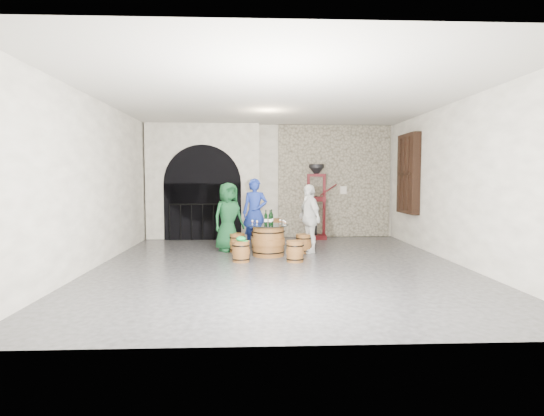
{
  "coord_description": "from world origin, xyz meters",
  "views": [
    {
      "loc": [
        -0.5,
        -8.14,
        1.68
      ],
      "look_at": [
        -0.11,
        0.9,
        1.05
      ],
      "focal_mm": 28.0,
      "sensor_mm": 36.0,
      "label": 1
    }
  ],
  "objects_px": {
    "wine_bottle_center": "(270,219)",
    "wine_bottle_right": "(272,218)",
    "person_green": "(228,217)",
    "barrel_table": "(268,240)",
    "barrel_stool_right": "(303,244)",
    "barrel_stool_near_right": "(295,251)",
    "corking_press": "(316,196)",
    "person_blue": "(255,213)",
    "barrel_stool_near_left": "(241,251)",
    "person_white": "(309,219)",
    "barrel_stool_far": "(259,241)",
    "wine_bottle_left": "(266,219)",
    "barrel_stool_left": "(237,243)",
    "side_barrel": "(273,231)"
  },
  "relations": [
    {
      "from": "person_green",
      "to": "side_barrel",
      "type": "bearing_deg",
      "value": 9.36
    },
    {
      "from": "barrel_stool_far",
      "to": "barrel_stool_near_right",
      "type": "distance_m",
      "value": 1.7
    },
    {
      "from": "barrel_stool_far",
      "to": "person_blue",
      "type": "bearing_deg",
      "value": 103.3
    },
    {
      "from": "barrel_table",
      "to": "wine_bottle_left",
      "type": "bearing_deg",
      "value": -141.04
    },
    {
      "from": "barrel_stool_left",
      "to": "wine_bottle_right",
      "type": "height_order",
      "value": "wine_bottle_right"
    },
    {
      "from": "barrel_stool_near_right",
      "to": "barrel_stool_near_left",
      "type": "height_order",
      "value": "same"
    },
    {
      "from": "barrel_stool_left",
      "to": "barrel_stool_near_right",
      "type": "distance_m",
      "value": 1.71
    },
    {
      "from": "side_barrel",
      "to": "barrel_stool_near_left",
      "type": "bearing_deg",
      "value": -107.06
    },
    {
      "from": "corking_press",
      "to": "wine_bottle_center",
      "type": "bearing_deg",
      "value": -113.02
    },
    {
      "from": "wine_bottle_right",
      "to": "person_white",
      "type": "bearing_deg",
      "value": 17.71
    },
    {
      "from": "barrel_stool_near_left",
      "to": "corking_press",
      "type": "distance_m",
      "value": 3.87
    },
    {
      "from": "person_green",
      "to": "corking_press",
      "type": "height_order",
      "value": "corking_press"
    },
    {
      "from": "wine_bottle_left",
      "to": "corking_press",
      "type": "height_order",
      "value": "corking_press"
    },
    {
      "from": "wine_bottle_right",
      "to": "barrel_stool_left",
      "type": "bearing_deg",
      "value": 151.83
    },
    {
      "from": "barrel_stool_right",
      "to": "barrel_stool_near_right",
      "type": "distance_m",
      "value": 1.06
    },
    {
      "from": "barrel_stool_near_left",
      "to": "person_green",
      "type": "distance_m",
      "value": 1.48
    },
    {
      "from": "person_blue",
      "to": "corking_press",
      "type": "relative_size",
      "value": 0.81
    },
    {
      "from": "barrel_stool_far",
      "to": "wine_bottle_center",
      "type": "height_order",
      "value": "wine_bottle_center"
    },
    {
      "from": "barrel_stool_near_right",
      "to": "person_blue",
      "type": "bearing_deg",
      "value": 112.67
    },
    {
      "from": "barrel_stool_far",
      "to": "person_white",
      "type": "bearing_deg",
      "value": -22.44
    },
    {
      "from": "person_green",
      "to": "barrel_stool_left",
      "type": "bearing_deg",
      "value": -73.39
    },
    {
      "from": "corking_press",
      "to": "barrel_table",
      "type": "bearing_deg",
      "value": -114.38
    },
    {
      "from": "barrel_stool_near_left",
      "to": "person_blue",
      "type": "distance_m",
      "value": 2.0
    },
    {
      "from": "barrel_stool_near_right",
      "to": "person_blue",
      "type": "xyz_separation_m",
      "value": [
        -0.8,
        1.92,
        0.63
      ]
    },
    {
      "from": "person_blue",
      "to": "barrel_stool_near_left",
      "type": "bearing_deg",
      "value": -90.29
    },
    {
      "from": "wine_bottle_right",
      "to": "barrel_stool_far",
      "type": "bearing_deg",
      "value": 110.19
    },
    {
      "from": "barrel_stool_near_left",
      "to": "person_blue",
      "type": "height_order",
      "value": "person_blue"
    },
    {
      "from": "barrel_stool_near_left",
      "to": "wine_bottle_right",
      "type": "xyz_separation_m",
      "value": [
        0.65,
        0.75,
        0.6
      ]
    },
    {
      "from": "person_white",
      "to": "wine_bottle_right",
      "type": "xyz_separation_m",
      "value": [
        -0.86,
        -0.27,
        0.03
      ]
    },
    {
      "from": "barrel_stool_left",
      "to": "barrel_stool_right",
      "type": "xyz_separation_m",
      "value": [
        1.5,
        -0.19,
        0.0
      ]
    },
    {
      "from": "barrel_stool_right",
      "to": "person_white",
      "type": "xyz_separation_m",
      "value": [
        0.13,
        0.05,
        0.57
      ]
    },
    {
      "from": "barrel_stool_left",
      "to": "barrel_stool_near_left",
      "type": "xyz_separation_m",
      "value": [
        0.12,
        -1.16,
        0.0
      ]
    },
    {
      "from": "wine_bottle_left",
      "to": "corking_press",
      "type": "distance_m",
      "value": 2.99
    },
    {
      "from": "person_white",
      "to": "wine_bottle_left",
      "type": "bearing_deg",
      "value": -86.34
    },
    {
      "from": "barrel_table",
      "to": "person_white",
      "type": "bearing_deg",
      "value": 21.81
    },
    {
      "from": "wine_bottle_center",
      "to": "wine_bottle_right",
      "type": "bearing_deg",
      "value": 77.84
    },
    {
      "from": "barrel_stool_far",
      "to": "side_barrel",
      "type": "relative_size",
      "value": 0.67
    },
    {
      "from": "wine_bottle_right",
      "to": "corking_press",
      "type": "height_order",
      "value": "corking_press"
    },
    {
      "from": "barrel_stool_near_left",
      "to": "side_barrel",
      "type": "height_order",
      "value": "side_barrel"
    },
    {
      "from": "barrel_stool_near_left",
      "to": "person_white",
      "type": "distance_m",
      "value": 1.91
    },
    {
      "from": "barrel_stool_left",
      "to": "side_barrel",
      "type": "relative_size",
      "value": 0.67
    },
    {
      "from": "wine_bottle_center",
      "to": "barrel_stool_near_left",
      "type": "bearing_deg",
      "value": -137.07
    },
    {
      "from": "barrel_stool_far",
      "to": "wine_bottle_center",
      "type": "distance_m",
      "value": 1.13
    },
    {
      "from": "person_green",
      "to": "barrel_table",
      "type": "bearing_deg",
      "value": -73.39
    },
    {
      "from": "barrel_stool_right",
      "to": "person_blue",
      "type": "relative_size",
      "value": 0.25
    },
    {
      "from": "barrel_stool_near_right",
      "to": "barrel_stool_right",
      "type": "bearing_deg",
      "value": 74.09
    },
    {
      "from": "barrel_table",
      "to": "person_blue",
      "type": "bearing_deg",
      "value": 103.3
    },
    {
      "from": "barrel_table",
      "to": "corking_press",
      "type": "height_order",
      "value": "corking_press"
    },
    {
      "from": "barrel_stool_near_right",
      "to": "corking_press",
      "type": "xyz_separation_m",
      "value": [
        0.9,
        3.22,
        0.99
      ]
    },
    {
      "from": "person_green",
      "to": "wine_bottle_right",
      "type": "distance_m",
      "value": 1.13
    }
  ]
}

